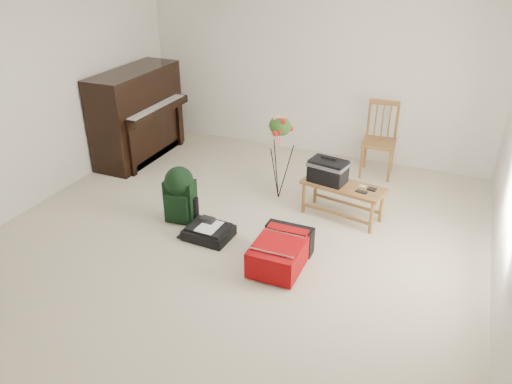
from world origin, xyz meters
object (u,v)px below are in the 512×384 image
at_px(black_duffel, 209,231).
at_px(piano, 138,116).
at_px(dining_chair, 380,140).
at_px(bench, 332,176).
at_px(flower_stand, 279,158).
at_px(red_suitcase, 282,249).
at_px(green_backpack, 180,192).

bearing_deg(black_duffel, piano, 143.30).
bearing_deg(dining_chair, bench, -105.56).
bearing_deg(flower_stand, bench, -28.67).
distance_m(dining_chair, red_suitcase, 2.49).
bearing_deg(piano, dining_chair, 12.85).
distance_m(red_suitcase, flower_stand, 1.42).
height_order(piano, bench, piano).
xyz_separation_m(dining_chair, flower_stand, (-0.96, -1.16, 0.05)).
bearing_deg(black_duffel, bench, 44.88).
bearing_deg(green_backpack, bench, 20.59).
bearing_deg(piano, green_backpack, -42.97).
bearing_deg(bench, black_duffel, -127.30).
relative_size(piano, green_backpack, 2.30).
bearing_deg(green_backpack, black_duffel, -29.76).
relative_size(bench, red_suitcase, 1.40).
distance_m(piano, green_backpack, 2.03).
height_order(dining_chair, flower_stand, flower_stand).
xyz_separation_m(black_duffel, flower_stand, (0.35, 1.14, 0.45)).
relative_size(bench, flower_stand, 0.90).
height_order(dining_chair, black_duffel, dining_chair).
xyz_separation_m(piano, flower_stand, (2.27, -0.42, -0.08)).
distance_m(piano, dining_chair, 3.32).
height_order(red_suitcase, flower_stand, flower_stand).
bearing_deg(bench, green_backpack, -142.64).
distance_m(dining_chair, flower_stand, 1.51).
bearing_deg(green_backpack, flower_stand, 43.28).
distance_m(piano, bench, 3.03).
relative_size(piano, black_duffel, 3.08).
relative_size(green_backpack, flower_stand, 0.61).
distance_m(red_suitcase, green_backpack, 1.38).
bearing_deg(flower_stand, green_backpack, -144.28).
bearing_deg(red_suitcase, flower_stand, 112.19).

